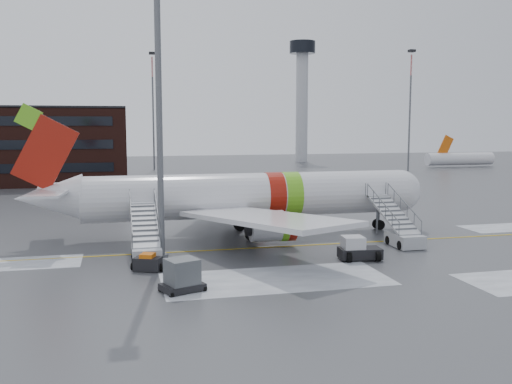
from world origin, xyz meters
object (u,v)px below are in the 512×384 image
object	(u,v)px
airstair_fwd	(400,231)
airstair_aft	(146,244)
airliner	(240,196)
uld_container	(182,276)
pushback_tug	(357,249)
baggage_tractor	(148,263)
light_mast_near	(158,58)

from	to	relation	value
airstair_fwd	airstair_aft	distance (m)	19.96
airstair_fwd	airstair_aft	world-z (taller)	same
airliner	airstair_fwd	distance (m)	13.60
uld_container	airstair_fwd	bearing A→B (deg)	25.42
pushback_tug	baggage_tractor	size ratio (longest dim) A/B	1.30
airliner	uld_container	world-z (taller)	airliner
baggage_tractor	airstair_fwd	bearing A→B (deg)	10.19
airstair_aft	baggage_tractor	distance (m)	3.64
airstair_aft	airstair_fwd	bearing A→B (deg)	0.00
airliner	baggage_tractor	xyz separation A→B (m)	(-8.31, -10.13, -2.93)
pushback_tug	light_mast_near	world-z (taller)	light_mast_near
airstair_fwd	airstair_aft	bearing A→B (deg)	180.00
pushback_tug	airliner	bearing A→B (deg)	121.04
uld_container	baggage_tractor	xyz separation A→B (m)	(-1.69, 5.11, -0.39)
airstair_aft	pushback_tug	bearing A→B (deg)	-15.09
airliner	uld_container	bearing A→B (deg)	-113.47
airstair_aft	uld_container	xyz separation A→B (m)	(1.65, -8.70, -0.18)
airliner	airstair_aft	distance (m)	10.80
light_mast_near	airliner	bearing A→B (deg)	43.25
airstair_fwd	pushback_tug	xyz separation A→B (m)	(-5.40, -3.93, -0.32)
light_mast_near	pushback_tug	bearing A→B (deg)	-15.58
airstair_fwd	light_mast_near	bearing A→B (deg)	-179.45
baggage_tractor	airstair_aft	bearing A→B (deg)	89.34
airliner	uld_container	distance (m)	16.81
airstair_fwd	uld_container	world-z (taller)	airstair_fwd
light_mast_near	airstair_aft	bearing A→B (deg)	170.86
light_mast_near	baggage_tractor	bearing A→B (deg)	-108.83
airstair_fwd	uld_container	xyz separation A→B (m)	(-18.31, -8.70, -0.18)
airstair_aft	baggage_tractor	xyz separation A→B (m)	(-0.04, -3.60, -0.57)
airstair_aft	pushback_tug	xyz separation A→B (m)	(14.56, -3.93, -0.32)
airliner	pushback_tug	bearing A→B (deg)	-58.96
airstair_fwd	light_mast_near	size ratio (longest dim) A/B	0.28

